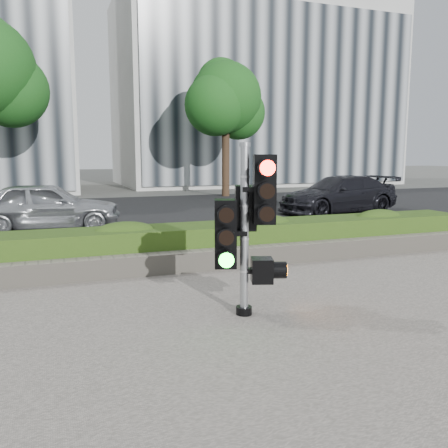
# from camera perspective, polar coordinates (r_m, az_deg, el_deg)

# --- Properties ---
(ground) EXTENTS (120.00, 120.00, 0.00)m
(ground) POSITION_cam_1_polar(r_m,az_deg,el_deg) (6.54, 2.39, -9.53)
(ground) COLOR #51514C
(ground) RESTS_ON ground
(sidewalk) EXTENTS (16.00, 11.00, 0.03)m
(sidewalk) POSITION_cam_1_polar(r_m,az_deg,el_deg) (4.50, 15.36, -18.27)
(sidewalk) COLOR #9E9389
(sidewalk) RESTS_ON ground
(road) EXTENTS (60.00, 13.00, 0.02)m
(road) POSITION_cam_1_polar(r_m,az_deg,el_deg) (16.05, -11.44, 1.08)
(road) COLOR black
(road) RESTS_ON ground
(curb) EXTENTS (60.00, 0.25, 0.12)m
(curb) POSITION_cam_1_polar(r_m,az_deg,el_deg) (9.42, -5.00, -3.59)
(curb) COLOR gray
(curb) RESTS_ON ground
(stone_wall) EXTENTS (12.00, 0.32, 0.34)m
(stone_wall) POSITION_cam_1_polar(r_m,az_deg,el_deg) (8.21, -2.71, -4.35)
(stone_wall) COLOR gray
(stone_wall) RESTS_ON sidewalk
(hedge) EXTENTS (12.00, 1.00, 0.68)m
(hedge) POSITION_cam_1_polar(r_m,az_deg,el_deg) (8.79, -3.99, -2.39)
(hedge) COLOR #577D26
(hedge) RESTS_ON sidewalk
(building_right) EXTENTS (18.00, 10.00, 12.00)m
(building_right) POSITION_cam_1_polar(r_m,az_deg,el_deg) (33.77, 3.45, 15.19)
(building_right) COLOR #B7B7B2
(building_right) RESTS_ON ground
(tree_right) EXTENTS (4.10, 3.58, 6.53)m
(tree_right) POSITION_cam_1_polar(r_m,az_deg,el_deg) (22.84, 0.12, 14.62)
(tree_right) COLOR black
(tree_right) RESTS_ON ground
(traffic_signal) EXTENTS (0.78, 0.64, 2.12)m
(traffic_signal) POSITION_cam_1_polar(r_m,az_deg,el_deg) (5.79, 2.74, 0.35)
(traffic_signal) COLOR black
(traffic_signal) RESTS_ON sidewalk
(car_silver) EXTENTS (3.90, 1.88, 1.28)m
(car_silver) POSITION_cam_1_polar(r_m,az_deg,el_deg) (13.31, -20.58, 2.05)
(car_silver) COLOR #ADB0B5
(car_silver) RESTS_ON road
(car_dark) EXTENTS (4.53, 2.30, 1.26)m
(car_dark) POSITION_cam_1_polar(r_m,az_deg,el_deg) (16.68, 13.58, 3.50)
(car_dark) COLOR black
(car_dark) RESTS_ON road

